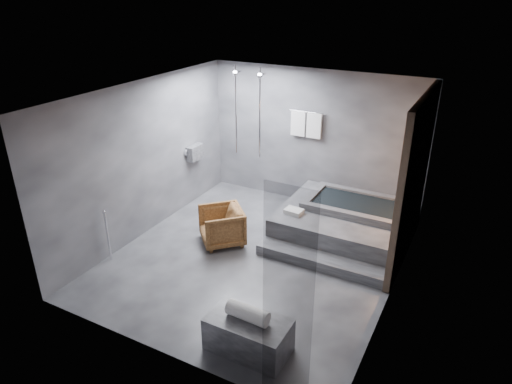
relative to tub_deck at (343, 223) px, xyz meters
The scene contains 7 objects.
room 2.02m from the tub_deck, 118.47° to the right, with size 5.00×5.04×2.82m.
tub_deck is the anchor object (origin of this frame).
tub_step 1.19m from the tub_deck, 90.00° to the right, with size 2.20×0.36×0.18m, color #333336.
concrete_bench 3.39m from the tub_deck, 92.32° to the right, with size 1.04×0.57×0.47m, color #353537.
driftwood_chair 2.24m from the tub_deck, 144.81° to the right, with size 0.72×0.74×0.67m, color #452711.
rolled_towel 3.40m from the tub_deck, 92.49° to the right, with size 0.20×0.20×0.55m, color white.
deck_towel 0.98m from the tub_deck, 144.85° to the right, with size 0.31×0.23×0.08m, color white.
Camera 1 is at (3.09, -5.85, 4.27)m, focal length 32.00 mm.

